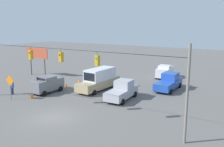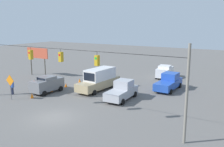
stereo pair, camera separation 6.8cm
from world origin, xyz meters
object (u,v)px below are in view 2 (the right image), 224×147
traffic_cone_nearest (32,96)px  traffic_cone_second (51,89)px  pickup_truck_blue_oncoming_far (169,82)px  box_truck_tan_withflow_mid (99,79)px  roadside_billboard (37,55)px  traffic_cone_fifth (92,76)px  pickup_truck_silver_crossing_near (122,91)px  pedestrian (12,87)px  sedan_white_oncoming_deep (165,71)px  sedan_grey_parked_shoulder (47,84)px  traffic_cone_third (66,85)px  traffic_cone_fourth (80,80)px  overhead_signal_span (61,69)px  traffic_cone_farthest (103,73)px  work_zone_sign (10,82)px

traffic_cone_nearest → traffic_cone_second: 3.13m
pickup_truck_blue_oncoming_far → box_truck_tan_withflow_mid: box_truck_tan_withflow_mid is taller
roadside_billboard → traffic_cone_fifth: bearing=-161.3°
pickup_truck_silver_crossing_near → pedestrian: 13.26m
traffic_cone_fifth → box_truck_tan_withflow_mid: bearing=133.4°
traffic_cone_second → pedestrian: (3.11, 3.33, 0.66)m
sedan_white_oncoming_deep → roadside_billboard: bearing=26.3°
pickup_truck_silver_crossing_near → traffic_cone_fifth: bearing=-37.4°
sedan_grey_parked_shoulder → traffic_cone_fifth: size_ratio=7.22×
sedan_white_oncoming_deep → box_truck_tan_withflow_mid: bearing=66.3°
pickup_truck_silver_crossing_near → traffic_cone_third: (9.10, -0.84, -0.68)m
pickup_truck_blue_oncoming_far → box_truck_tan_withflow_mid: 8.99m
sedan_grey_parked_shoulder → traffic_cone_third: 3.30m
pickup_truck_silver_crossing_near → box_truck_tan_withflow_mid: bearing=-24.8°
traffic_cone_third → roadside_billboard: (8.80, -3.27, 3.10)m
box_truck_tan_withflow_mid → traffic_cone_second: (4.54, 3.98, -1.07)m
traffic_cone_fourth → roadside_billboard: (8.69, -0.19, 3.10)m
traffic_cone_fourth → traffic_cone_second: bearing=91.4°
roadside_billboard → traffic_cone_nearest: bearing=134.2°
sedan_white_oncoming_deep → traffic_cone_second: size_ratio=7.22×
traffic_cone_third → roadside_billboard: bearing=-20.4°
pickup_truck_silver_crossing_near → roadside_billboard: roadside_billboard is taller
overhead_signal_span → traffic_cone_fourth: bearing=-58.6°
traffic_cone_fourth → sedan_white_oncoming_deep: bearing=-136.0°
sedan_grey_parked_shoulder → pickup_truck_silver_crossing_near: size_ratio=0.82×
traffic_cone_fifth → pedestrian: bearing=76.4°
pickup_truck_blue_oncoming_far → sedan_white_oncoming_deep: pickup_truck_blue_oncoming_far is taller
sedan_white_oncoming_deep → traffic_cone_farthest: 10.03m
overhead_signal_span → traffic_cone_fourth: overhead_signal_span is taller
pedestrian → box_truck_tan_withflow_mid: bearing=-136.4°
sedan_grey_parked_shoulder → roadside_billboard: bearing=-36.9°
box_truck_tan_withflow_mid → traffic_cone_fifth: size_ratio=12.10×
sedan_grey_parked_shoulder → box_truck_tan_withflow_mid: 6.52m
traffic_cone_third → work_zone_sign: 7.80m
pickup_truck_blue_oncoming_far → sedan_white_oncoming_deep: (2.84, -6.38, 0.06)m
traffic_cone_second → traffic_cone_fourth: 5.81m
traffic_cone_second → traffic_cone_farthest: same height
traffic_cone_farthest → sedan_grey_parked_shoulder: bearing=89.5°
traffic_cone_second → work_zone_sign: bearing=73.0°
traffic_cone_second → traffic_cone_fifth: (0.15, -8.95, 0.00)m
sedan_white_oncoming_deep → traffic_cone_third: 15.50m
box_truck_tan_withflow_mid → traffic_cone_nearest: 8.48m
box_truck_tan_withflow_mid → traffic_cone_second: box_truck_tan_withflow_mid is taller
traffic_cone_nearest → overhead_signal_span: bearing=163.6°
traffic_cone_farthest → pickup_truck_silver_crossing_near: bearing=132.7°
box_truck_tan_withflow_mid → traffic_cone_farthest: box_truck_tan_withflow_mid is taller
pickup_truck_silver_crossing_near → traffic_cone_fourth: (9.21, -3.92, -0.68)m
traffic_cone_fourth → traffic_cone_fifth: 3.14m
roadside_billboard → pickup_truck_silver_crossing_near: bearing=167.1°
traffic_cone_fourth → traffic_cone_nearest: bearing=91.2°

